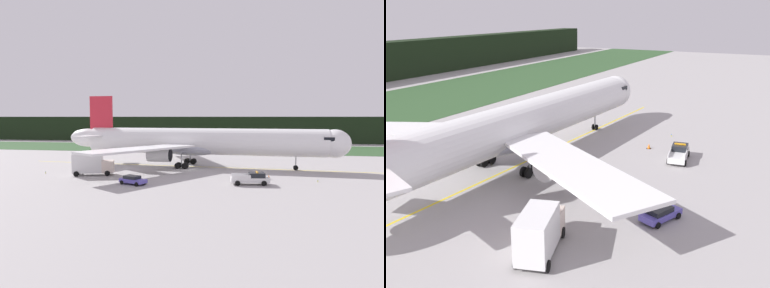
# 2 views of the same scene
# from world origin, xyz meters

# --- Properties ---
(ground) EXTENTS (320.00, 320.00, 0.00)m
(ground) POSITION_xyz_m (0.00, 0.00, 0.00)
(ground) COLOR #A29E9E
(taxiway_centerline_main) EXTENTS (74.90, 5.05, 0.01)m
(taxiway_centerline_main) POSITION_xyz_m (2.12, 4.10, 0.00)
(taxiway_centerline_main) COLOR yellow
(taxiway_centerline_main) RESTS_ON ground
(airliner) EXTENTS (56.65, 46.05, 14.27)m
(airliner) POSITION_xyz_m (1.37, 4.15, 4.93)
(airliner) COLOR white
(airliner) RESTS_ON ground
(ops_pickup_truck) EXTENTS (5.80, 2.96, 1.94)m
(ops_pickup_truck) POSITION_xyz_m (11.93, -12.62, 0.90)
(ops_pickup_truck) COLOR silver
(ops_pickup_truck) RESTS_ON ground
(catering_truck) EXTENTS (7.15, 4.33, 3.88)m
(catering_truck) POSITION_xyz_m (-14.93, -9.04, 1.93)
(catering_truck) COLOR beige
(catering_truck) RESTS_ON ground
(staff_car) EXTENTS (4.42, 3.14, 1.30)m
(staff_car) POSITION_xyz_m (-5.24, -15.62, 0.70)
(staff_car) COLOR #574DB6
(staff_car) RESTS_ON ground
(apron_cone) EXTENTS (0.56, 0.56, 0.71)m
(apron_cone) POSITION_xyz_m (14.60, -7.76, 0.34)
(apron_cone) COLOR black
(apron_cone) RESTS_ON ground
(taxiway_edge_light_east) EXTENTS (0.12, 0.12, 0.37)m
(taxiway_edge_light_east) POSITION_xyz_m (21.87, -8.82, 0.20)
(taxiway_edge_light_east) COLOR yellow
(taxiway_edge_light_east) RESTS_ON ground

